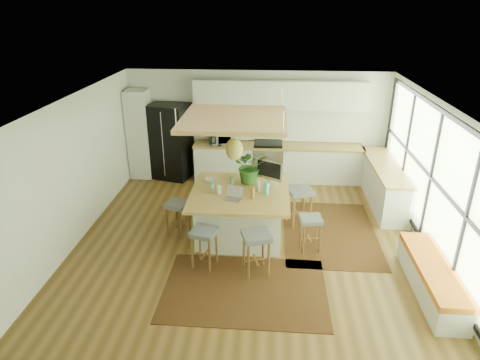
# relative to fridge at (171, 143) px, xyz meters

# --- Properties ---
(floor) EXTENTS (7.00, 7.00, 0.00)m
(floor) POSITION_rel_fridge_xyz_m (2.18, -3.17, -0.93)
(floor) COLOR #533A17
(floor) RESTS_ON ground
(ceiling) EXTENTS (7.00, 7.00, 0.00)m
(ceiling) POSITION_rel_fridge_xyz_m (2.18, -3.17, 1.78)
(ceiling) COLOR white
(ceiling) RESTS_ON ground
(wall_back) EXTENTS (6.50, 0.00, 6.50)m
(wall_back) POSITION_rel_fridge_xyz_m (2.18, 0.33, 0.42)
(wall_back) COLOR silver
(wall_back) RESTS_ON ground
(wall_front) EXTENTS (6.50, 0.00, 6.50)m
(wall_front) POSITION_rel_fridge_xyz_m (2.18, -6.67, 0.42)
(wall_front) COLOR silver
(wall_front) RESTS_ON ground
(wall_left) EXTENTS (0.00, 7.00, 7.00)m
(wall_left) POSITION_rel_fridge_xyz_m (-1.07, -3.17, 0.42)
(wall_left) COLOR silver
(wall_left) RESTS_ON ground
(wall_right) EXTENTS (0.00, 7.00, 7.00)m
(wall_right) POSITION_rel_fridge_xyz_m (5.43, -3.17, 0.42)
(wall_right) COLOR silver
(wall_right) RESTS_ON ground
(window_wall) EXTENTS (0.10, 6.20, 2.60)m
(window_wall) POSITION_rel_fridge_xyz_m (5.40, -3.17, 0.47)
(window_wall) COLOR black
(window_wall) RESTS_ON wall_right
(pantry) EXTENTS (0.55, 0.60, 2.25)m
(pantry) POSITION_rel_fridge_xyz_m (-0.77, 0.01, 0.20)
(pantry) COLOR silver
(pantry) RESTS_ON floor
(back_counter_base) EXTENTS (4.20, 0.60, 0.88)m
(back_counter_base) POSITION_rel_fridge_xyz_m (2.73, 0.01, -0.49)
(back_counter_base) COLOR silver
(back_counter_base) RESTS_ON floor
(back_counter_top) EXTENTS (4.24, 0.64, 0.05)m
(back_counter_top) POSITION_rel_fridge_xyz_m (2.73, 0.01, -0.03)
(back_counter_top) COLOR olive
(back_counter_top) RESTS_ON back_counter_base
(backsplash) EXTENTS (4.20, 0.02, 0.80)m
(backsplash) POSITION_rel_fridge_xyz_m (2.73, 0.31, 0.43)
(backsplash) COLOR white
(backsplash) RESTS_ON wall_back
(upper_cabinets) EXTENTS (4.20, 0.34, 0.70)m
(upper_cabinets) POSITION_rel_fridge_xyz_m (2.73, 0.15, 1.22)
(upper_cabinets) COLOR silver
(upper_cabinets) RESTS_ON wall_back
(range) EXTENTS (0.76, 0.62, 1.00)m
(range) POSITION_rel_fridge_xyz_m (2.48, 0.01, -0.43)
(range) COLOR #A5A5AA
(range) RESTS_ON floor
(right_counter_base) EXTENTS (0.60, 2.50, 0.88)m
(right_counter_base) POSITION_rel_fridge_xyz_m (5.11, -1.17, -0.49)
(right_counter_base) COLOR silver
(right_counter_base) RESTS_ON floor
(right_counter_top) EXTENTS (0.64, 2.54, 0.05)m
(right_counter_top) POSITION_rel_fridge_xyz_m (5.11, -1.17, -0.03)
(right_counter_top) COLOR olive
(right_counter_top) RESTS_ON right_counter_base
(window_bench) EXTENTS (0.52, 2.00, 0.50)m
(window_bench) POSITION_rel_fridge_xyz_m (5.13, -4.37, -0.68)
(window_bench) COLOR silver
(window_bench) RESTS_ON floor
(ceiling_panel) EXTENTS (1.86, 1.86, 0.80)m
(ceiling_panel) POSITION_rel_fridge_xyz_m (1.88, -2.77, 1.12)
(ceiling_panel) COLOR olive
(ceiling_panel) RESTS_ON ceiling
(rug_near) EXTENTS (2.60, 1.80, 0.01)m
(rug_near) POSITION_rel_fridge_xyz_m (2.20, -4.54, -0.92)
(rug_near) COLOR black
(rug_near) RESTS_ON floor
(rug_right) EXTENTS (1.80, 2.60, 0.01)m
(rug_right) POSITION_rel_fridge_xyz_m (3.76, -2.63, -0.92)
(rug_right) COLOR black
(rug_right) RESTS_ON floor
(fridge) EXTENTS (1.11, 0.97, 1.91)m
(fridge) POSITION_rel_fridge_xyz_m (0.00, 0.00, 0.00)
(fridge) COLOR black
(fridge) RESTS_ON floor
(island) EXTENTS (1.85, 1.85, 0.93)m
(island) POSITION_rel_fridge_xyz_m (1.99, -2.81, -0.46)
(island) COLOR olive
(island) RESTS_ON floor
(stool_near_left) EXTENTS (0.51, 0.51, 0.70)m
(stool_near_left) POSITION_rel_fridge_xyz_m (1.46, -3.93, -0.57)
(stool_near_left) COLOR #4B5053
(stool_near_left) RESTS_ON floor
(stool_near_right) EXTENTS (0.56, 0.56, 0.76)m
(stool_near_right) POSITION_rel_fridge_xyz_m (2.35, -4.06, -0.57)
(stool_near_right) COLOR #4B5053
(stool_near_right) RESTS_ON floor
(stool_right_front) EXTENTS (0.44, 0.44, 0.65)m
(stool_right_front) POSITION_rel_fridge_xyz_m (3.31, -3.24, -0.57)
(stool_right_front) COLOR #4B5053
(stool_right_front) RESTS_ON floor
(stool_right_back) EXTENTS (0.61, 0.61, 0.80)m
(stool_right_back) POSITION_rel_fridge_xyz_m (3.15, -2.32, -0.57)
(stool_right_back) COLOR #4B5053
(stool_right_back) RESTS_ON floor
(stool_left_side) EXTENTS (0.53, 0.53, 0.68)m
(stool_left_side) POSITION_rel_fridge_xyz_m (0.79, -2.89, -0.57)
(stool_left_side) COLOR #4B5053
(stool_left_side) RESTS_ON floor
(laptop) EXTENTS (0.41, 0.42, 0.23)m
(laptop) POSITION_rel_fridge_xyz_m (1.88, -3.17, 0.12)
(laptop) COLOR #A5A5AA
(laptop) RESTS_ON island
(monitor) EXTENTS (0.59, 0.46, 0.52)m
(monitor) POSITION_rel_fridge_xyz_m (2.53, -2.51, 0.26)
(monitor) COLOR #A5A5AA
(monitor) RESTS_ON island
(microwave) EXTENTS (0.63, 0.47, 0.38)m
(microwave) POSITION_rel_fridge_xyz_m (1.29, 0.01, 0.19)
(microwave) COLOR #A5A5AA
(microwave) RESTS_ON back_counter_top
(island_plant) EXTENTS (0.74, 0.80, 0.55)m
(island_plant) POSITION_rel_fridge_xyz_m (2.16, -2.38, 0.28)
(island_plant) COLOR #1E4C19
(island_plant) RESTS_ON island
(island_bowl) EXTENTS (0.23, 0.23, 0.05)m
(island_bowl) POSITION_rel_fridge_xyz_m (1.37, -2.37, 0.03)
(island_bowl) COLOR silver
(island_bowl) RESTS_ON island
(island_bottle_0) EXTENTS (0.07, 0.07, 0.19)m
(island_bottle_0) POSITION_rel_fridge_xyz_m (1.44, -2.71, 0.10)
(island_bottle_0) COLOR #35D1D6
(island_bottle_0) RESTS_ON island
(island_bottle_1) EXTENTS (0.07, 0.07, 0.19)m
(island_bottle_1) POSITION_rel_fridge_xyz_m (1.59, -2.96, 0.10)
(island_bottle_1) COLOR silver
(island_bottle_1) RESTS_ON island
(island_bottle_2) EXTENTS (0.07, 0.07, 0.19)m
(island_bottle_2) POSITION_rel_fridge_xyz_m (2.24, -3.11, 0.10)
(island_bottle_2) COLOR #956031
(island_bottle_2) RESTS_ON island
(island_bottle_3) EXTENTS (0.07, 0.07, 0.19)m
(island_bottle_3) POSITION_rel_fridge_xyz_m (2.34, -2.76, 0.10)
(island_bottle_3) COLOR silver
(island_bottle_3) RESTS_ON island
(island_bottle_4) EXTENTS (0.07, 0.07, 0.19)m
(island_bottle_4) POSITION_rel_fridge_xyz_m (1.79, -2.56, 0.10)
(island_bottle_4) COLOR #4A7B4F
(island_bottle_4) RESTS_ON island
(island_bottle_5) EXTENTS (0.07, 0.07, 0.19)m
(island_bottle_5) POSITION_rel_fridge_xyz_m (2.49, -2.91, 0.10)
(island_bottle_5) COLOR #35D1D6
(island_bottle_5) RESTS_ON island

